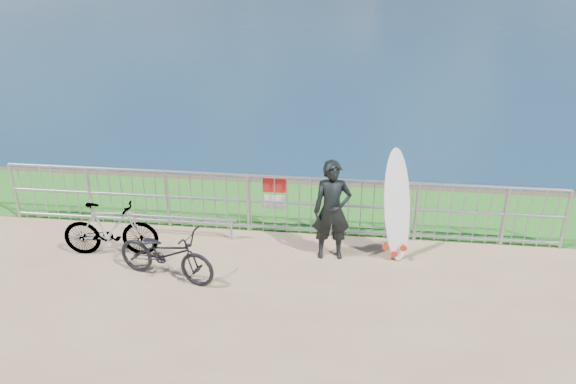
# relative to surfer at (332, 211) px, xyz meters

# --- Properties ---
(grass_strip) EXTENTS (120.00, 120.00, 0.00)m
(grass_strip) POSITION_rel_surfer_xyz_m (-1.05, 1.84, -0.85)
(grass_strip) COLOR #1F621B
(grass_strip) RESTS_ON ground
(railing) EXTENTS (10.06, 0.10, 1.13)m
(railing) POSITION_rel_surfer_xyz_m (-1.03, 0.74, -0.28)
(railing) COLOR #989BA0
(railing) RESTS_ON ground
(surfer) EXTENTS (0.67, 0.48, 1.71)m
(surfer) POSITION_rel_surfer_xyz_m (0.00, 0.00, 0.00)
(surfer) COLOR black
(surfer) RESTS_ON ground
(surfboard) EXTENTS (0.65, 0.62, 1.90)m
(surfboard) POSITION_rel_surfer_xyz_m (1.06, 0.13, 0.02)
(surfboard) COLOR white
(surfboard) RESTS_ON ground
(bicycle_near) EXTENTS (1.78, 1.00, 0.89)m
(bicycle_near) POSITION_rel_surfer_xyz_m (-2.53, -0.98, -0.41)
(bicycle_near) COLOR black
(bicycle_near) RESTS_ON ground
(bicycle_far) EXTENTS (1.64, 0.62, 0.96)m
(bicycle_far) POSITION_rel_surfer_xyz_m (-3.68, -0.38, -0.38)
(bicycle_far) COLOR black
(bicycle_far) RESTS_ON ground
(bike_rack) EXTENTS (1.97, 0.05, 0.41)m
(bike_rack) POSITION_rel_surfer_xyz_m (-2.67, 0.36, -0.52)
(bike_rack) COLOR #989BA0
(bike_rack) RESTS_ON ground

